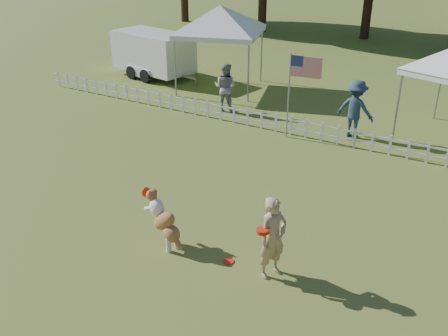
# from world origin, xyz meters

# --- Properties ---
(ground) EXTENTS (120.00, 120.00, 0.00)m
(ground) POSITION_xyz_m (0.00, 0.00, 0.00)
(ground) COLOR #47601E
(ground) RESTS_ON ground
(picket_fence) EXTENTS (22.00, 0.08, 0.60)m
(picket_fence) POSITION_xyz_m (0.00, 7.00, 0.30)
(picket_fence) COLOR silver
(picket_fence) RESTS_ON ground
(handler) EXTENTS (0.58, 0.68, 1.59)m
(handler) POSITION_xyz_m (1.71, 0.53, 0.80)
(handler) COLOR tan
(handler) RESTS_ON ground
(dog) EXTENTS (1.13, 0.67, 1.10)m
(dog) POSITION_xyz_m (-0.53, 0.30, 0.55)
(dog) COLOR brown
(dog) RESTS_ON ground
(frisbee_on_turf) EXTENTS (0.26, 0.26, 0.02)m
(frisbee_on_turf) POSITION_xyz_m (0.85, 0.45, 0.01)
(frisbee_on_turf) COLOR red
(frisbee_on_turf) RESTS_ON ground
(canopy_tent_left) EXTENTS (3.73, 3.73, 3.09)m
(canopy_tent_left) POSITION_xyz_m (-5.12, 10.11, 1.55)
(canopy_tent_left) COLOR white
(canopy_tent_left) RESTS_ON ground
(cargo_trailer) EXTENTS (4.55, 2.61, 1.88)m
(cargo_trailer) POSITION_xyz_m (-8.41, 10.14, 0.94)
(cargo_trailer) COLOR white
(cargo_trailer) RESTS_ON ground
(flag_pole) EXTENTS (0.99, 0.21, 2.56)m
(flag_pole) POSITION_xyz_m (-0.78, 6.78, 1.28)
(flag_pole) COLOR gray
(flag_pole) RESTS_ON ground
(spectator_a) EXTENTS (0.87, 0.72, 1.66)m
(spectator_a) POSITION_xyz_m (-3.62, 7.94, 0.83)
(spectator_a) COLOR gray
(spectator_a) RESTS_ON ground
(spectator_b) EXTENTS (1.19, 0.75, 1.76)m
(spectator_b) POSITION_xyz_m (0.93, 7.85, 0.88)
(spectator_b) COLOR navy
(spectator_b) RESTS_ON ground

